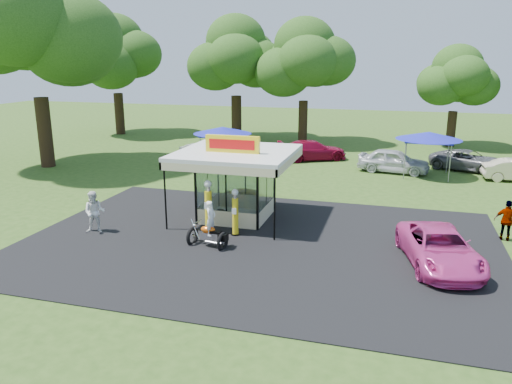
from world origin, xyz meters
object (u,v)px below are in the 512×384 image
at_px(spectator_west, 95,212).
at_px(bg_car_d, 468,160).
at_px(motorcycle, 210,229).
at_px(spectator_east_b, 507,221).
at_px(gas_pump_right, 235,214).
at_px(pink_sedan, 439,248).
at_px(kiosk_car, 250,197).
at_px(bg_car_b, 313,150).
at_px(bg_car_c, 394,161).
at_px(tent_east, 429,136).
at_px(tent_west, 222,131).
at_px(bg_car_a, 204,152).
at_px(gas_pump_left, 208,208).
at_px(gas_station_kiosk, 236,183).

xyz_separation_m(spectator_west, bg_car_d, (17.67, 18.49, -0.26)).
relative_size(motorcycle, spectator_east_b, 1.16).
distance_m(gas_pump_right, spectator_west, 6.35).
bearing_deg(pink_sedan, gas_pump_right, 160.03).
distance_m(gas_pump_right, kiosk_car, 4.68).
bearing_deg(spectator_west, bg_car_b, 51.31).
bearing_deg(bg_car_c, spectator_east_b, -149.06).
distance_m(bg_car_d, tent_east, 4.37).
relative_size(gas_pump_right, bg_car_b, 0.41).
bearing_deg(tent_west, bg_car_c, 7.26).
bearing_deg(spectator_east_b, spectator_west, 22.24).
height_order(spectator_east_b, bg_car_a, spectator_east_b).
bearing_deg(spectator_east_b, tent_east, -67.10).
bearing_deg(bg_car_c, spectator_west, 151.29).
distance_m(gas_pump_right, bg_car_b, 17.74).
height_order(gas_pump_left, spectator_east_b, gas_pump_left).
xyz_separation_m(gas_pump_right, pink_sedan, (8.47, -1.01, -0.32)).
bearing_deg(bg_car_a, pink_sedan, -113.84).
xyz_separation_m(pink_sedan, tent_east, (0.11, 15.51, 1.97)).
relative_size(spectator_east_b, tent_east, 0.42).
relative_size(kiosk_car, bg_car_b, 0.54).
height_order(kiosk_car, spectator_east_b, spectator_east_b).
bearing_deg(spectator_west, bg_car_d, 26.69).
xyz_separation_m(motorcycle, pink_sedan, (9.06, 0.61, -0.10)).
relative_size(gas_pump_right, spectator_east_b, 1.19).
bearing_deg(pink_sedan, tent_west, 120.61).
height_order(pink_sedan, tent_west, tent_west).
height_order(gas_pump_right, spectator_west, gas_pump_right).
height_order(spectator_east_b, tent_west, tent_west).
xyz_separation_m(gas_pump_right, tent_east, (8.59, 14.50, 1.65)).
height_order(gas_pump_left, motorcycle, gas_pump_left).
bearing_deg(gas_pump_right, tent_west, 111.88).
bearing_deg(gas_station_kiosk, tent_west, 112.89).
xyz_separation_m(gas_station_kiosk, bg_car_b, (1.13, 15.35, -1.02)).
bearing_deg(spectator_east_b, gas_pump_right, 22.47).
xyz_separation_m(kiosk_car, bg_car_b, (1.13, 13.14, 0.28)).
bearing_deg(gas_pump_right, bg_car_d, 56.20).
bearing_deg(spectator_east_b, pink_sedan, 60.49).
height_order(gas_pump_right, bg_car_c, gas_pump_right).
bearing_deg(motorcycle, gas_pump_left, 122.25).
distance_m(spectator_east_b, tent_west, 20.10).
distance_m(kiosk_car, bg_car_c, 12.67).
height_order(gas_pump_right, motorcycle, gas_pump_right).
height_order(gas_station_kiosk, kiosk_car, gas_station_kiosk).
relative_size(kiosk_car, tent_west, 0.68).
relative_size(motorcycle, spectator_west, 1.08).
bearing_deg(bg_car_c, bg_car_d, -57.84).
distance_m(spectator_east_b, bg_car_d, 14.47).
bearing_deg(kiosk_car, bg_car_a, 32.92).
bearing_deg(tent_west, spectator_east_b, -32.72).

